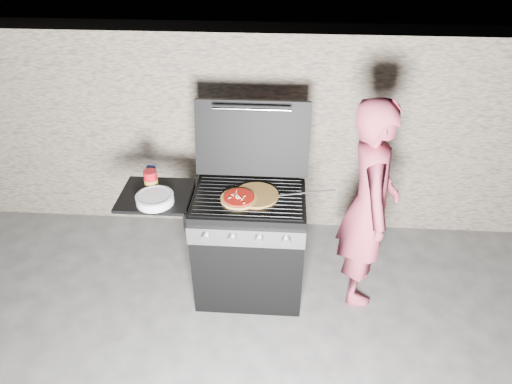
# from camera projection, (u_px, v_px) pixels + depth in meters

# --- Properties ---
(ground) EXTENTS (50.00, 50.00, 0.00)m
(ground) POSITION_uv_depth(u_px,v_px,m) (250.00, 288.00, 3.72)
(ground) COLOR #444240
(stone_wall) EXTENTS (8.00, 0.35, 1.80)m
(stone_wall) POSITION_uv_depth(u_px,v_px,m) (258.00, 131.00, 4.08)
(stone_wall) COLOR gray
(stone_wall) RESTS_ON ground
(gas_grill) EXTENTS (1.34, 0.79, 0.91)m
(gas_grill) POSITION_uv_depth(u_px,v_px,m) (217.00, 244.00, 3.48)
(gas_grill) COLOR black
(gas_grill) RESTS_ON ground
(pizza_topped) EXTENTS (0.34, 0.34, 0.03)m
(pizza_topped) POSITION_uv_depth(u_px,v_px,m) (239.00, 198.00, 3.17)
(pizza_topped) COLOR tan
(pizza_topped) RESTS_ON gas_grill
(pizza_plain) EXTENTS (0.41, 0.41, 0.02)m
(pizza_plain) POSITION_uv_depth(u_px,v_px,m) (256.00, 195.00, 3.20)
(pizza_plain) COLOR #B28B46
(pizza_plain) RESTS_ON gas_grill
(sauce_jar) EXTENTS (0.13, 0.13, 0.15)m
(sauce_jar) POSITION_uv_depth(u_px,v_px,m) (151.00, 180.00, 3.26)
(sauce_jar) COLOR #AA0C15
(sauce_jar) RESTS_ON gas_grill
(blue_carton) EXTENTS (0.06, 0.04, 0.13)m
(blue_carton) POSITION_uv_depth(u_px,v_px,m) (152.00, 174.00, 3.34)
(blue_carton) COLOR #2B48A6
(blue_carton) RESTS_ON gas_grill
(plate_stack) EXTENTS (0.30, 0.30, 0.06)m
(plate_stack) POSITION_uv_depth(u_px,v_px,m) (155.00, 199.00, 3.14)
(plate_stack) COLOR silver
(plate_stack) RESTS_ON gas_grill
(person) EXTENTS (0.41, 0.61, 1.65)m
(person) POSITION_uv_depth(u_px,v_px,m) (369.00, 206.00, 3.27)
(person) COLOR #B03F54
(person) RESTS_ON ground
(tongs) EXTENTS (0.44, 0.02, 0.09)m
(tongs) POSITION_uv_depth(u_px,v_px,m) (304.00, 193.00, 3.16)
(tongs) COLOR black
(tongs) RESTS_ON gas_grill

